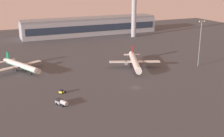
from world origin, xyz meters
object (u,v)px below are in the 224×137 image
Objects in this scene: airplane_mid_apron at (21,65)px; apron_light_east at (200,41)px; control_tower at (134,8)px; fuel_truck at (61,102)px; pushback_tug at (62,91)px; airplane_near_gate at (135,62)px.

airplane_mid_apron is 107.59m from apron_light_east.
fuel_truck is at bearing -128.71° from control_tower.
airplane_mid_apron is 5.03× the size of fuel_truck.
airplane_mid_apron is 45.70m from pushback_tug.
control_tower is at bearing 85.23° from apron_light_east.
apron_light_east is at bearing -94.77° from control_tower.
airplane_mid_apron is at bearing -148.05° from control_tower.
fuel_truck is (9.91, -56.30, -2.06)m from airplane_mid_apron.
airplane_mid_apron is (-63.88, 20.71, -0.42)m from airplane_near_gate.
fuel_truck is 95.58m from apron_light_east.
airplane_near_gate is (-46.16, -89.34, -23.11)m from control_tower.
pushback_tug is (13.08, -43.73, -2.36)m from airplane_mid_apron.
airplane_near_gate is 67.15m from airplane_mid_apron.
airplane_mid_apron is at bearing 74.76° from fuel_truck.
airplane_mid_apron is 1.18× the size of apron_light_east.
fuel_truck is at bearing -165.92° from apron_light_east.
apron_light_east is (-8.51, -101.95, -11.00)m from control_tower.
fuel_truck is 0.23× the size of apron_light_east.
airplane_near_gate is 5.77× the size of fuel_truck.
pushback_tug is at bearing 81.70° from airplane_mid_apron.
apron_light_east is at bearing 136.88° from airplane_mid_apron.
control_tower is at bearing -95.87° from airplane_near_gate.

